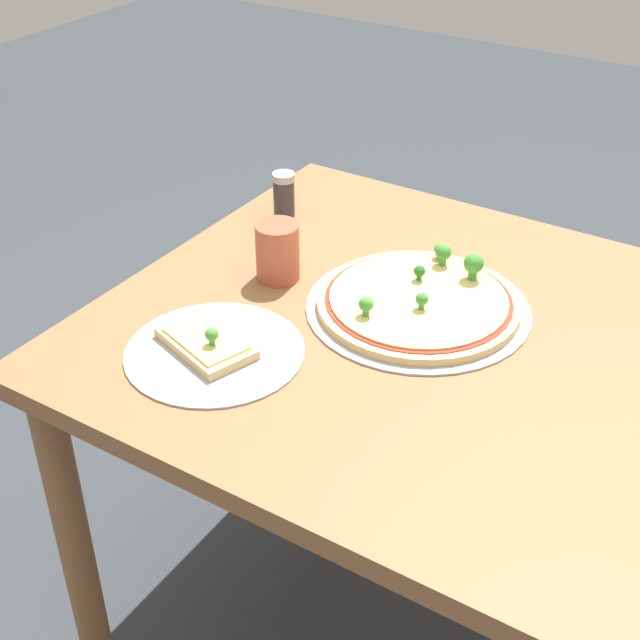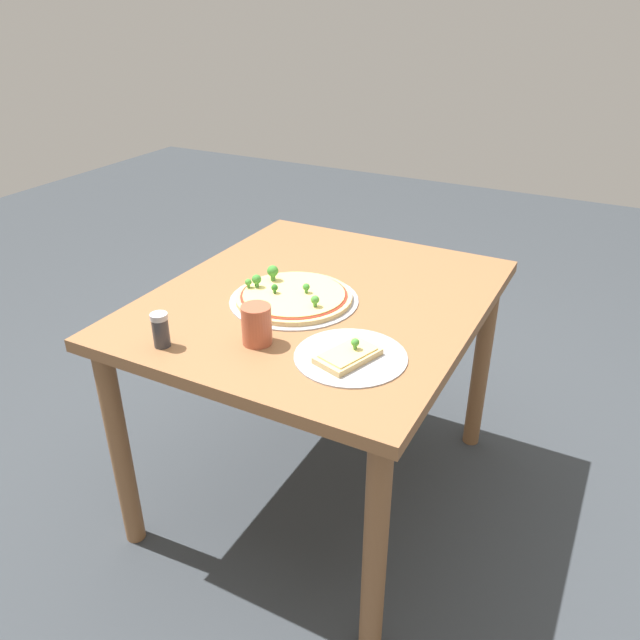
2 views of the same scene
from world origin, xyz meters
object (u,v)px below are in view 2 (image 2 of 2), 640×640
at_px(pizza_tray_slice, 349,356).
at_px(condiment_shaker, 161,330).
at_px(dining_table, 319,325).
at_px(drinking_cup, 257,325).
at_px(pizza_tray_whole, 293,296).

bearing_deg(pizza_tray_slice, condiment_shaker, 110.21).
distance_m(dining_table, pizza_tray_slice, 0.38).
bearing_deg(drinking_cup, dining_table, -2.08).
bearing_deg(pizza_tray_slice, drinking_cup, 99.11).
xyz_separation_m(drinking_cup, condiment_shaker, (-0.13, 0.21, -0.01)).
relative_size(dining_table, drinking_cup, 10.37).
xyz_separation_m(dining_table, condiment_shaker, (-0.45, 0.22, 0.14)).
xyz_separation_m(pizza_tray_slice, condiment_shaker, (-0.17, 0.45, 0.04)).
distance_m(dining_table, drinking_cup, 0.36).
distance_m(pizza_tray_whole, pizza_tray_slice, 0.36).
bearing_deg(dining_table, pizza_tray_slice, -140.38).
distance_m(pizza_tray_whole, condiment_shaker, 0.42).
xyz_separation_m(pizza_tray_whole, drinking_cup, (-0.26, -0.04, 0.04)).
relative_size(dining_table, pizza_tray_whole, 2.87).
bearing_deg(drinking_cup, pizza_tray_slice, -80.89).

